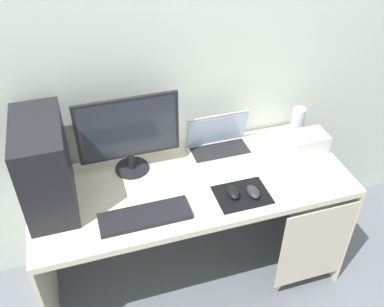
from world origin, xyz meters
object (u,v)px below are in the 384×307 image
(monitor, at_px, (129,134))
(mouse_right, at_px, (253,192))
(speaker, at_px, (298,121))
(laptop, at_px, (220,145))
(projector, at_px, (307,142))
(pc_tower, at_px, (45,166))
(mouse_left, at_px, (233,192))
(keyboard, at_px, (145,216))

(monitor, height_order, mouse_right, monitor)
(speaker, distance_m, mouse_right, 0.61)
(laptop, height_order, mouse_right, laptop)
(projector, height_order, mouse_right, projector)
(pc_tower, height_order, monitor, pc_tower)
(speaker, bearing_deg, mouse_right, -137.53)
(laptop, height_order, mouse_left, laptop)
(projector, xyz_separation_m, keyboard, (-0.96, -0.24, -0.04))
(monitor, relative_size, mouse_right, 5.24)
(speaker, height_order, projector, speaker)
(projector, relative_size, keyboard, 0.48)
(monitor, xyz_separation_m, mouse_left, (0.43, -0.34, -0.21))
(monitor, bearing_deg, speaker, 2.87)
(projector, height_order, mouse_left, projector)
(laptop, height_order, keyboard, laptop)
(laptop, xyz_separation_m, mouse_right, (0.03, -0.38, -0.02))
(laptop, bearing_deg, mouse_right, -84.74)
(monitor, height_order, mouse_left, monitor)
(speaker, bearing_deg, monitor, -177.13)
(projector, distance_m, keyboard, 0.99)
(mouse_right, bearing_deg, pc_tower, 165.33)
(laptop, relative_size, mouse_left, 3.65)
(keyboard, bearing_deg, speaker, 22.43)
(pc_tower, relative_size, monitor, 0.87)
(speaker, xyz_separation_m, keyboard, (-0.98, -0.40, -0.07))
(monitor, bearing_deg, mouse_right, -34.65)
(speaker, height_order, keyboard, speaker)
(laptop, distance_m, keyboard, 0.62)
(pc_tower, bearing_deg, speaker, 6.96)
(projector, relative_size, mouse_right, 2.08)
(keyboard, bearing_deg, monitor, 88.29)
(speaker, bearing_deg, pc_tower, -173.04)
(pc_tower, xyz_separation_m, keyboard, (0.39, -0.24, -0.21))
(monitor, bearing_deg, projector, -6.70)
(monitor, relative_size, laptop, 1.44)
(speaker, height_order, mouse_left, speaker)
(keyboard, relative_size, mouse_right, 4.38)
(speaker, xyz_separation_m, mouse_left, (-0.54, -0.38, -0.06))
(laptop, xyz_separation_m, speaker, (0.48, 0.03, 0.04))
(monitor, height_order, keyboard, monitor)
(monitor, xyz_separation_m, keyboard, (-0.01, -0.36, -0.22))
(pc_tower, bearing_deg, laptop, 8.83)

